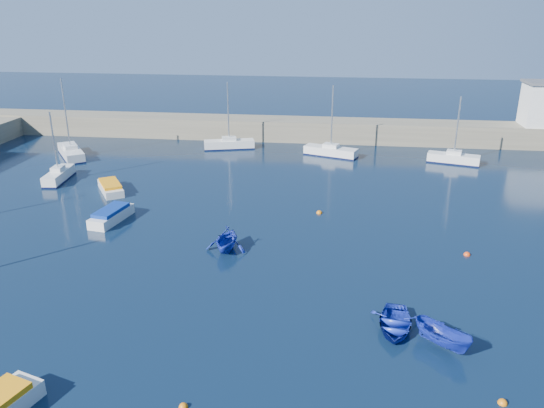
# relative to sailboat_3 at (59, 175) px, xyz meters

# --- Properties ---
(ground) EXTENTS (220.00, 220.00, 0.00)m
(ground) POSITION_rel_sailboat_3_xyz_m (24.40, -25.70, -0.58)
(ground) COLOR black
(ground) RESTS_ON ground
(back_wall) EXTENTS (96.00, 4.50, 2.60)m
(back_wall) POSITION_rel_sailboat_3_xyz_m (24.40, 20.30, 0.72)
(back_wall) COLOR #6E6753
(back_wall) RESTS_ON ground
(sailboat_3) EXTENTS (1.94, 5.19, 6.86)m
(sailboat_3) POSITION_rel_sailboat_3_xyz_m (0.00, 0.00, 0.00)
(sailboat_3) COLOR silver
(sailboat_3) RESTS_ON ground
(sailboat_4) EXTENTS (5.55, 6.61, 8.87)m
(sailboat_4) POSITION_rel_sailboat_3_xyz_m (-2.98, 8.44, 0.00)
(sailboat_4) COLOR silver
(sailboat_4) RESTS_ON ground
(sailboat_5) EXTENTS (6.23, 3.24, 7.92)m
(sailboat_5) POSITION_rel_sailboat_3_xyz_m (14.23, 14.44, -0.01)
(sailboat_5) COLOR silver
(sailboat_5) RESTS_ON ground
(sailboat_6) EXTENTS (6.33, 3.67, 8.05)m
(sailboat_6) POSITION_rel_sailboat_3_xyz_m (26.53, 12.63, -0.01)
(sailboat_6) COLOR silver
(sailboat_6) RESTS_ON ground
(sailboat_7) EXTENTS (5.68, 2.97, 7.32)m
(sailboat_7) POSITION_rel_sailboat_3_xyz_m (39.99, 11.27, -0.00)
(sailboat_7) COLOR silver
(sailboat_7) RESTS_ON ground
(motorboat_1) EXTENTS (2.31, 4.64, 1.09)m
(motorboat_1) POSITION_rel_sailboat_3_xyz_m (9.44, -9.37, -0.07)
(motorboat_1) COLOR silver
(motorboat_1) RESTS_ON ground
(motorboat_2) EXTENTS (3.89, 4.75, 0.95)m
(motorboat_2) POSITION_rel_sailboat_3_xyz_m (6.43, -2.54, -0.13)
(motorboat_2) COLOR silver
(motorboat_2) RESTS_ON ground
(dinghy_center) EXTENTS (3.06, 4.00, 0.77)m
(dinghy_center) POSITION_rel_sailboat_3_xyz_m (30.73, -22.10, -0.19)
(dinghy_center) COLOR #172AA0
(dinghy_center) RESTS_ON ground
(dinghy_left) EXTENTS (3.15, 3.57, 1.76)m
(dinghy_left) POSITION_rel_sailboat_3_xyz_m (19.78, -13.58, 0.30)
(dinghy_left) COLOR #172AA0
(dinghy_left) RESTS_ON ground
(dinghy_right) EXTENTS (3.17, 3.11, 1.25)m
(dinghy_right) POSITION_rel_sailboat_3_xyz_m (32.99, -23.40, 0.04)
(dinghy_right) COLOR #172AA0
(dinghy_right) RESTS_ON ground
(buoy_0) EXTENTS (0.41, 0.41, 0.41)m
(buoy_0) POSITION_rel_sailboat_3_xyz_m (21.12, -29.24, -0.58)
(buoy_0) COLOR #D46A0B
(buoy_0) RESTS_ON ground
(buoy_1) EXTENTS (0.48, 0.48, 0.48)m
(buoy_1) POSITION_rel_sailboat_3_xyz_m (36.58, -12.22, -0.58)
(buoy_1) COLOR red
(buoy_1) RESTS_ON ground
(buoy_3) EXTENTS (0.49, 0.49, 0.49)m
(buoy_3) POSITION_rel_sailboat_3_xyz_m (26.01, -5.57, -0.58)
(buoy_3) COLOR #D46A0B
(buoy_3) RESTS_ON ground
(buoy_5) EXTENTS (0.43, 0.43, 0.43)m
(buoy_5) POSITION_rel_sailboat_3_xyz_m (34.95, -27.24, -0.58)
(buoy_5) COLOR #D46A0B
(buoy_5) RESTS_ON ground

